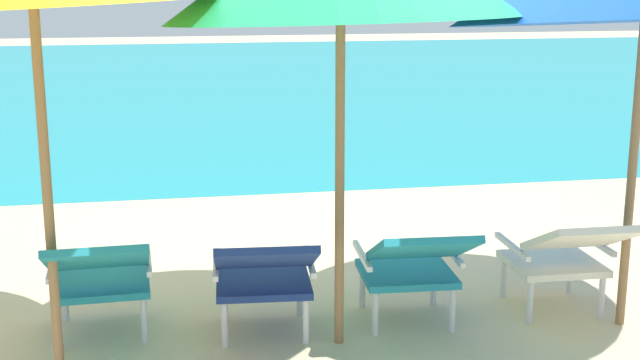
% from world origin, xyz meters
% --- Properties ---
extents(ground_plane, '(40.00, 40.00, 0.00)m').
position_xyz_m(ground_plane, '(0.00, 4.00, 0.00)').
color(ground_plane, beige).
extents(ocean_band, '(40.00, 18.00, 0.01)m').
position_xyz_m(ocean_band, '(0.00, 12.03, 0.00)').
color(ocean_band, teal).
rests_on(ocean_band, ground_plane).
extents(lounge_chair_far_left, '(0.57, 0.89, 0.68)m').
position_xyz_m(lounge_chair_far_left, '(-1.29, -0.10, 0.40)').
color(lounge_chair_far_left, teal).
rests_on(lounge_chair_far_left, ground_plane).
extents(lounge_chair_near_left, '(0.60, 0.91, 0.68)m').
position_xyz_m(lounge_chair_near_left, '(-0.42, -0.25, 0.40)').
color(lounge_chair_near_left, navy).
rests_on(lounge_chair_near_left, ground_plane).
extents(lounge_chair_near_right, '(0.58, 0.90, 0.68)m').
position_xyz_m(lounge_chair_near_right, '(0.41, -0.24, 0.40)').
color(lounge_chair_near_right, teal).
rests_on(lounge_chair_near_right, ground_plane).
extents(lounge_chair_far_right, '(0.56, 0.88, 0.68)m').
position_xyz_m(lounge_chair_far_right, '(1.33, -0.23, 0.40)').
color(lounge_chair_far_right, silver).
rests_on(lounge_chair_far_right, ground_plane).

